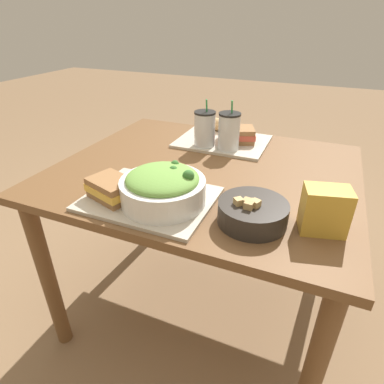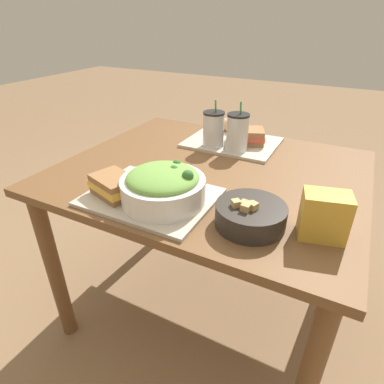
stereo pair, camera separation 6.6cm
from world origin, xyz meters
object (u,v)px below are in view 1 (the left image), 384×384
salad_bowl (163,187)px  drink_cup_red (229,133)px  baguette_near (165,173)px  sandwich_near (112,188)px  sandwich_far (237,135)px  chip_bag (325,210)px  soup_bowl (253,212)px  drink_cup_dark (205,130)px  baguette_far (223,125)px

salad_bowl → drink_cup_red: (0.05, 0.50, 0.02)m
salad_bowl → baguette_near: (-0.06, 0.13, -0.02)m
salad_bowl → sandwich_near: size_ratio=1.52×
salad_bowl → baguette_near: 0.14m
sandwich_far → chip_bag: chip_bag is taller
sandwich_near → sandwich_far: bearing=88.9°
salad_bowl → soup_bowl: (0.27, 0.02, -0.03)m
sandwich_near → drink_cup_dark: (0.10, 0.53, 0.04)m
salad_bowl → drink_cup_red: size_ratio=1.25×
soup_bowl → sandwich_near: soup_bowl is taller
salad_bowl → baguette_near: salad_bowl is taller
sandwich_far → drink_cup_dark: bearing=-160.2°
baguette_far → drink_cup_dark: bearing=-176.0°
baguette_far → drink_cup_red: 0.24m
salad_bowl → sandwich_near: bearing=-166.9°
salad_bowl → sandwich_far: bearing=84.5°
salad_bowl → baguette_far: 0.71m
baguette_far → drink_cup_red: drink_cup_red is taller
baguette_near → drink_cup_dark: (0.00, 0.37, 0.04)m
sandwich_near → sandwich_far: same height
baguette_far → drink_cup_dark: size_ratio=0.56×
baguette_far → drink_cup_red: bearing=-148.3°
sandwich_near → drink_cup_dark: bearing=96.9°
soup_bowl → drink_cup_dark: size_ratio=0.98×
salad_bowl → soup_bowl: size_ratio=1.31×
salad_bowl → sandwich_near: 0.17m
sandwich_far → drink_cup_red: size_ratio=0.90×
sandwich_near → baguette_far: 0.76m
baguette_far → drink_cup_red: size_ratio=0.54×
sandwich_near → sandwich_far: size_ratio=0.91×
sandwich_far → chip_bag: 0.68m
baguette_near → chip_bag: (0.52, -0.08, 0.02)m
drink_cup_dark → drink_cup_red: bearing=0.0°
drink_cup_dark → salad_bowl: bearing=-83.4°
sandwich_far → drink_cup_dark: size_ratio=0.92×
sandwich_near → baguette_near: (0.10, 0.17, -0.00)m
sandwich_near → chip_bag: chip_bag is taller
soup_bowl → chip_bag: size_ratio=1.48×
sandwich_far → soup_bowl: bearing=-91.3°
sandwich_near → drink_cup_dark: drink_cup_dark is taller
soup_bowl → drink_cup_red: drink_cup_red is taller
salad_bowl → soup_bowl: 0.27m
soup_bowl → drink_cup_red: 0.53m
drink_cup_dark → chip_bag: (0.51, -0.45, -0.02)m
salad_bowl → sandwich_far: size_ratio=1.39×
sandwich_near → baguette_near: 0.19m
drink_cup_red → baguette_near: bearing=-106.9°
baguette_near → chip_bag: 0.52m
sandwich_near → baguette_far: sandwich_near is taller
sandwich_far → chip_bag: bearing=-75.4°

